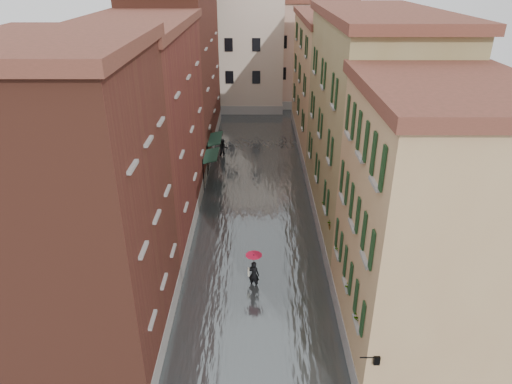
{
  "coord_description": "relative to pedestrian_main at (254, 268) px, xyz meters",
  "views": [
    {
      "loc": [
        0.07,
        -17.93,
        15.57
      ],
      "look_at": [
        0.02,
        7.49,
        3.0
      ],
      "focal_mm": 32.0,
      "sensor_mm": 36.0,
      "label": 1
    }
  ],
  "objects": [
    {
      "name": "awning_far",
      "position": [
        -3.4,
        16.67,
        1.25
      ],
      "size": [
        1.09,
        3.31,
        2.8
      ],
      "color": "#163224",
      "rests_on": "ground"
    },
    {
      "name": "floodwater",
      "position": [
        0.08,
        11.05,
        -1.12
      ],
      "size": [
        10.0,
        60.0,
        0.2
      ],
      "primitive_type": "cube",
      "color": "#484E50",
      "rests_on": "ground"
    },
    {
      "name": "wall_lantern",
      "position": [
        4.41,
        -7.95,
        1.78
      ],
      "size": [
        0.71,
        0.22,
        0.35
      ],
      "color": "black",
      "rests_on": "ground"
    },
    {
      "name": "pedestrian_far",
      "position": [
        -2.85,
        18.49,
        -0.32
      ],
      "size": [
        1.05,
        0.92,
        1.8
      ],
      "primitive_type": "imported",
      "rotation": [
        0.0,
        0.0,
        0.32
      ],
      "color": "black",
      "rests_on": "ground"
    },
    {
      "name": "building_right_mid",
      "position": [
        7.08,
        7.05,
        5.28
      ],
      "size": [
        6.0,
        14.0,
        13.0
      ],
      "primitive_type": "cube",
      "color": "#95865A",
      "rests_on": "ground"
    },
    {
      "name": "building_right_far",
      "position": [
        7.08,
        22.05,
        4.53
      ],
      "size": [
        6.0,
        16.0,
        11.5
      ],
      "primitive_type": "cube",
      "color": "tan",
      "rests_on": "ground"
    },
    {
      "name": "building_left_mid",
      "position": [
        -6.92,
        7.05,
        5.03
      ],
      "size": [
        6.0,
        14.0,
        12.5
      ],
      "primitive_type": "cube",
      "color": "brown",
      "rests_on": "ground"
    },
    {
      "name": "pedestrian_main",
      "position": [
        0.0,
        0.0,
        0.0
      ],
      "size": [
        0.89,
        0.89,
        2.06
      ],
      "color": "black",
      "rests_on": "ground"
    },
    {
      "name": "building_end_pink",
      "position": [
        6.08,
        38.05,
        4.78
      ],
      "size": [
        10.0,
        9.0,
        12.0
      ],
      "primitive_type": "cube",
      "color": "tan",
      "rests_on": "ground"
    },
    {
      "name": "building_left_near",
      "position": [
        -6.92,
        -3.95,
        5.28
      ],
      "size": [
        6.0,
        8.0,
        13.0
      ],
      "primitive_type": "cube",
      "color": "brown",
      "rests_on": "ground"
    },
    {
      "name": "ground",
      "position": [
        0.08,
        -1.95,
        -1.22
      ],
      "size": [
        120.0,
        120.0,
        0.0
      ],
      "primitive_type": "plane",
      "color": "#535355",
      "rests_on": "ground"
    },
    {
      "name": "building_end_cream",
      "position": [
        -2.92,
        36.05,
        5.28
      ],
      "size": [
        12.0,
        9.0,
        13.0
      ],
      "primitive_type": "cube",
      "color": "#C4B39C",
      "rests_on": "ground"
    },
    {
      "name": "building_left_far",
      "position": [
        -6.92,
        22.05,
        5.78
      ],
      "size": [
        6.0,
        16.0,
        14.0
      ],
      "primitive_type": "cube",
      "color": "brown",
      "rests_on": "ground"
    },
    {
      "name": "building_right_near",
      "position": [
        7.08,
        -3.95,
        4.53
      ],
      "size": [
        6.0,
        8.0,
        11.5
      ],
      "primitive_type": "cube",
      "color": "tan",
      "rests_on": "ground"
    },
    {
      "name": "awning_near",
      "position": [
        -3.4,
        12.85,
        1.24
      ],
      "size": [
        1.09,
        2.9,
        2.8
      ],
      "color": "#163224",
      "rests_on": "ground"
    },
    {
      "name": "window_planters",
      "position": [
        4.2,
        -1.38,
        2.29
      ],
      "size": [
        0.59,
        10.48,
        0.84
      ],
      "color": "#9E5F33",
      "rests_on": "ground"
    }
  ]
}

